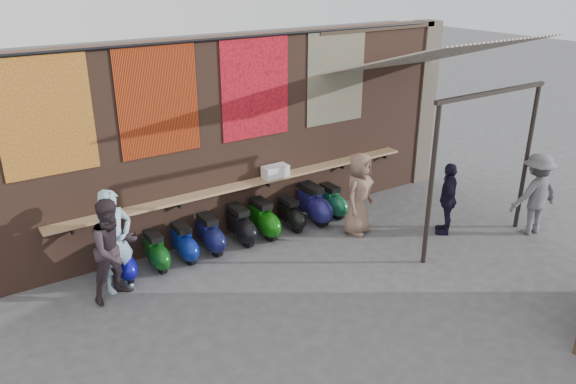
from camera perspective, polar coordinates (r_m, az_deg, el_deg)
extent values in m
plane|color=#474749|center=(10.17, 2.78, -8.96)|extent=(70.00, 70.00, 0.00)
cube|color=brown|center=(11.45, -5.08, 5.61)|extent=(10.00, 0.40, 4.00)
cube|color=#4C4238|center=(14.57, 13.33, 8.74)|extent=(0.50, 0.50, 4.00)
cube|color=#9E7A51|center=(11.44, -4.03, 0.85)|extent=(8.00, 0.32, 0.05)
cube|color=white|center=(11.66, -1.29, 2.12)|extent=(0.54, 0.28, 0.25)
cube|color=maroon|center=(9.84, -23.45, 7.11)|extent=(1.50, 0.02, 2.00)
cube|color=#E83E0D|center=(10.32, -13.05, 9.02)|extent=(1.50, 0.02, 2.00)
cube|color=red|center=(11.16, -3.33, 10.52)|extent=(1.50, 0.02, 2.00)
cube|color=#22647F|center=(12.27, 4.90, 11.56)|extent=(1.50, 0.02, 2.00)
cylinder|color=black|center=(10.85, -4.84, 15.39)|extent=(9.50, 0.06, 0.06)
imported|color=#95BED9|center=(9.93, -17.17, -4.77)|extent=(0.77, 0.62, 1.84)
imported|color=#2C2228|center=(9.71, -17.27, -5.61)|extent=(1.03, 0.90, 1.79)
imported|color=black|center=(12.00, 15.91, -0.65)|extent=(0.91, 0.90, 1.54)
imported|color=#5A5A5F|center=(12.57, 23.82, -0.18)|extent=(1.23, 0.85, 1.74)
imported|color=#7C604E|center=(11.60, 7.20, -0.15)|extent=(1.01, 0.86, 1.75)
cube|color=beige|center=(11.86, 14.57, 13.27)|extent=(3.20, 3.28, 0.97)
cube|color=#33261C|center=(12.92, 9.38, 16.15)|extent=(3.30, 0.08, 0.12)
cube|color=black|center=(11.00, 20.12, 9.48)|extent=(3.00, 0.08, 0.08)
cylinder|color=black|center=(10.38, 14.32, 0.56)|extent=(0.09, 0.09, 3.10)
cylinder|color=black|center=(12.51, 23.09, 3.17)|extent=(0.09, 0.09, 3.10)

